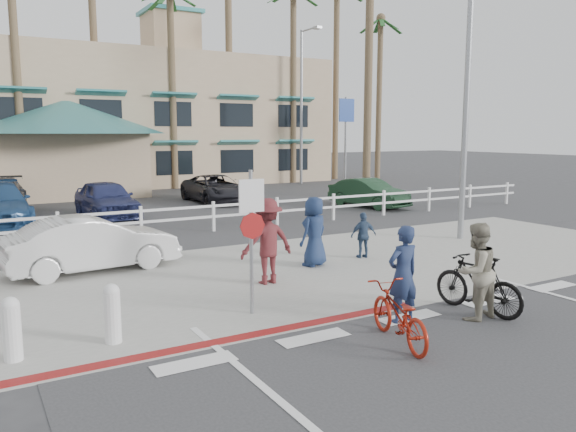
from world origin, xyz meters
TOP-DOWN VIEW (x-y plane):
  - ground at (0.00, 0.00)m, footprint 140.00×140.00m
  - bike_path at (0.00, -2.00)m, footprint 12.00×16.00m
  - sidewalk_plaza at (0.00, 4.50)m, footprint 22.00×7.00m
  - cross_street at (0.00, 8.50)m, footprint 40.00×5.00m
  - parking_lot at (0.00, 18.00)m, footprint 50.00×16.00m
  - curb_red at (-3.00, 1.20)m, footprint 7.00×0.25m
  - rail_fence at (0.50, 10.50)m, footprint 29.40×0.16m
  - building at (2.00, 31.00)m, footprint 28.00×16.00m
  - sign_post at (-2.30, 2.20)m, footprint 0.50×0.10m
  - bollard_0 at (-4.80, 2.00)m, footprint 0.26×0.26m
  - bollard_1 at (-6.20, 2.00)m, footprint 0.26×0.26m
  - streetlight_0 at (6.50, 5.50)m, footprint 0.60×2.00m
  - streetlight_1 at (12.00, 24.00)m, footprint 0.60×2.00m
  - info_sign at (14.00, 22.00)m, footprint 1.20×0.16m
  - palm_3 at (-4.00, 25.00)m, footprint 4.00×4.00m
  - palm_4 at (0.00, 26.00)m, footprint 4.00×4.00m
  - palm_5 at (4.00, 25.00)m, footprint 4.00×4.00m
  - palm_6 at (8.00, 26.00)m, footprint 4.00×4.00m
  - palm_7 at (12.00, 25.00)m, footprint 4.00×4.00m
  - palm_8 at (16.00, 26.00)m, footprint 4.00×4.00m
  - palm_9 at (19.00, 25.00)m, footprint 4.00×4.00m
  - palm_11 at (11.00, 16.00)m, footprint 4.00×4.00m
  - bike_red at (-0.99, -0.23)m, footprint 1.01×1.84m
  - rider_red at (-0.27, 0.49)m, footprint 0.62×0.41m
  - bike_black at (1.28, 0.22)m, footprint 0.77×1.84m
  - rider_black at (0.95, -0.00)m, footprint 0.88×0.71m
  - pedestrian_a at (-1.09, 3.89)m, footprint 1.20×0.69m
  - pedestrian_child at (2.23, 4.83)m, footprint 0.75×0.42m
  - pedestrian_b at (0.66, 4.74)m, footprint 0.97×0.81m
  - car_white_sedan at (-4.14, 6.92)m, footprint 4.08×1.79m
  - lot_car_2 at (-2.00, 15.25)m, footprint 1.96×4.34m
  - lot_car_3 at (8.65, 12.80)m, footprint 2.00×3.98m
  - lot_car_5 at (3.53, 17.73)m, footprint 2.13×4.61m

SIDE VIEW (x-z plane):
  - ground at x=0.00m, z-range 0.00..0.00m
  - parking_lot at x=0.00m, z-range 0.00..0.01m
  - bike_path at x=0.00m, z-range 0.00..0.01m
  - cross_street at x=0.00m, z-range 0.00..0.01m
  - sidewalk_plaza at x=0.00m, z-range 0.00..0.01m
  - curb_red at x=-3.00m, z-range 0.00..0.02m
  - bike_red at x=-0.99m, z-range 0.00..0.92m
  - bollard_0 at x=-4.80m, z-range 0.00..0.95m
  - bollard_1 at x=-6.20m, z-range 0.00..0.95m
  - rail_fence at x=0.50m, z-range 0.00..1.00m
  - bike_black at x=1.28m, z-range 0.00..1.07m
  - pedestrian_child at x=2.23m, z-range 0.00..1.21m
  - lot_car_3 at x=8.65m, z-range 0.00..1.25m
  - lot_car_5 at x=3.53m, z-range 0.00..1.28m
  - car_white_sedan at x=-4.14m, z-range 0.00..1.30m
  - lot_car_2 at x=-2.00m, z-range 0.00..1.45m
  - rider_red at x=-0.27m, z-range 0.00..1.70m
  - pedestrian_b at x=0.66m, z-range 0.00..1.71m
  - rider_black at x=0.95m, z-range 0.00..1.71m
  - pedestrian_a at x=-1.09m, z-range 0.00..1.86m
  - sign_post at x=-2.30m, z-range 0.00..2.90m
  - info_sign at x=14.00m, z-range 0.00..5.60m
  - streetlight_0 at x=6.50m, z-range 0.00..9.00m
  - streetlight_1 at x=12.00m, z-range 0.00..9.50m
  - building at x=2.00m, z-range 0.00..11.30m
  - palm_5 at x=4.00m, z-range 0.00..13.00m
  - palm_9 at x=19.00m, z-range 0.00..13.00m
  - palm_3 at x=-4.00m, z-range 0.00..14.00m
  - palm_7 at x=12.00m, z-range 0.00..14.00m
  - palm_11 at x=11.00m, z-range 0.00..14.00m
  - palm_4 at x=0.00m, z-range 0.00..15.00m
  - palm_8 at x=16.00m, z-range 0.00..15.00m
  - palm_6 at x=8.00m, z-range 0.00..17.00m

